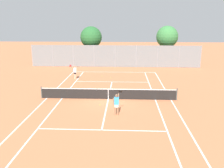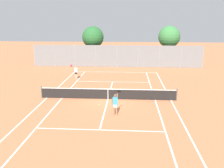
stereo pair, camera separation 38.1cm
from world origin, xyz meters
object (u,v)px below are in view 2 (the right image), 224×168
Objects in this scene: loose_tennis_ball_3 at (65,88)px; tree_behind_left at (92,38)px; player_near_side at (115,103)px; loose_tennis_ball_2 at (112,78)px; tennis_net at (108,94)px; loose_tennis_ball_1 at (103,76)px; loose_tennis_ball_0 at (99,105)px; tree_behind_right at (170,37)px; player_far_left at (76,71)px; loose_tennis_ball_4 at (132,73)px.

tree_behind_left is (0.73, 14.76, 4.11)m from loose_tennis_ball_3.
loose_tennis_ball_2 is (-1.08, 12.12, -0.89)m from player_near_side.
tennis_net reaches higher than loose_tennis_ball_1.
loose_tennis_ball_0 is 22.83m from tree_behind_right.
tree_behind_left reaches higher than player_near_side.
tree_behind_left is at bearing 87.15° from player_far_left.
player_near_side reaches higher than loose_tennis_ball_1.
player_far_left reaches higher than loose_tennis_ball_3.
player_near_side is at bearing -65.00° from player_far_left.
loose_tennis_ball_2 is (1.14, -0.83, 0.00)m from loose_tennis_ball_1.
loose_tennis_ball_0 is (-1.43, 2.10, -0.89)m from player_near_side.
player_near_side is 26.88× the size of loose_tennis_ball_4.
tennis_net is 2.04× the size of tree_behind_left.
loose_tennis_ball_3 is (-4.04, 4.84, 0.00)m from loose_tennis_ball_0.
player_far_left is 0.30× the size of tree_behind_right.
loose_tennis_ball_2 is (-0.23, 8.37, -0.48)m from tennis_net.
tennis_net is 181.82× the size of loose_tennis_ball_4.
loose_tennis_ball_3 is 0.01× the size of tree_behind_right.
player_near_side and player_far_left have the same top height.
loose_tennis_ball_0 is at bearing -85.82° from loose_tennis_ball_1.
tennis_net is 21.03m from tree_behind_right.
loose_tennis_ball_3 is at bearing 128.24° from player_near_side.
player_near_side reaches higher than loose_tennis_ball_4.
tree_behind_left reaches higher than loose_tennis_ball_3.
player_far_left reaches higher than loose_tennis_ball_0.
tree_behind_left reaches higher than loose_tennis_ball_4.
tree_behind_right is (11.98, 1.11, 0.05)m from tree_behind_left.
player_near_side is 22.44m from tree_behind_left.
player_far_left is 26.88× the size of loose_tennis_ball_0.
loose_tennis_ball_1 is 1.00× the size of loose_tennis_ball_2.
tennis_net is 6.76× the size of player_near_side.
tree_behind_right is (7.24, 22.81, 3.26)m from player_near_side.
player_far_left is 4.43m from loose_tennis_ball_3.
tree_behind_right is at bearing 51.32° from loose_tennis_ball_3.
tennis_net is 181.82× the size of loose_tennis_ball_0.
tennis_net reaches higher than loose_tennis_ball_0.
tennis_net is 181.82× the size of loose_tennis_ball_2.
player_near_side is at bearing -77.20° from tennis_net.
tennis_net is at bearing -88.44° from loose_tennis_ball_2.
loose_tennis_ball_4 is at bearing 49.54° from loose_tennis_ball_3.
loose_tennis_ball_1 and loose_tennis_ball_4 have the same top height.
tree_behind_right reaches higher than player_near_side.
tree_behind_left reaches higher than tennis_net.
loose_tennis_ball_3 is at bearing 129.89° from loose_tennis_ball_0.
tree_behind_right reaches higher than loose_tennis_ball_1.
tree_behind_right reaches higher than tennis_net.
tree_behind_right reaches higher than loose_tennis_ball_0.
player_far_left is at bearing 87.19° from loose_tennis_ball_3.
tree_behind_left is 12.03m from tree_behind_right.
player_near_side is at bearing -107.60° from tree_behind_right.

